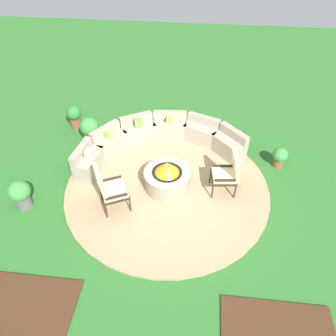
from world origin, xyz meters
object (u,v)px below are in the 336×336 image
object	(u,v)px
potted_plant_2	(280,156)
potted_plant_1	(20,193)
lounge_chair_front_left	(109,188)
potted_plant_3	(74,116)
lounge_chair_front_right	(228,172)
fire_pit	(167,177)
curved_stone_bench	(156,139)
potted_plant_0	(90,128)

from	to	relation	value
potted_plant_2	potted_plant_1	bearing A→B (deg)	-160.88
lounge_chair_front_left	potted_plant_3	xyz separation A→B (m)	(-1.81, 2.97, -0.23)
lounge_chair_front_right	potted_plant_3	size ratio (longest dim) A/B	1.52
lounge_chair_front_left	lounge_chair_front_right	distance (m)	2.64
fire_pit	lounge_chair_front_left	xyz separation A→B (m)	(-1.15, -0.75, 0.29)
lounge_chair_front_right	potted_plant_3	world-z (taller)	lounge_chair_front_right
fire_pit	potted_plant_1	distance (m)	3.25
lounge_chair_front_right	curved_stone_bench	bearing A→B (deg)	46.13
potted_plant_0	curved_stone_bench	bearing A→B (deg)	-8.27
curved_stone_bench	fire_pit	bearing A→B (deg)	-72.48
curved_stone_bench	potted_plant_3	distance (m)	2.65
lounge_chair_front_right	potted_plant_2	size ratio (longest dim) A/B	1.95
potted_plant_2	potted_plant_0	bearing A→B (deg)	173.49
curved_stone_bench	lounge_chair_front_right	bearing A→B (deg)	-37.26
potted_plant_1	fire_pit	bearing A→B (deg)	16.62
fire_pit	potted_plant_2	xyz separation A→B (m)	(2.73, 1.10, -0.03)
curved_stone_bench	lounge_chair_front_left	distance (m)	2.28
potted_plant_0	potted_plant_2	bearing A→B (deg)	-6.51
lounge_chair_front_left	potted_plant_1	distance (m)	1.98
lounge_chair_front_right	potted_plant_1	bearing A→B (deg)	95.34
potted_plant_0	potted_plant_2	xyz separation A→B (m)	(5.08, -0.58, -0.06)
potted_plant_0	lounge_chair_front_left	bearing A→B (deg)	-63.82
fire_pit	lounge_chair_front_left	size ratio (longest dim) A/B	0.97
fire_pit	potted_plant_3	world-z (taller)	fire_pit
curved_stone_bench	potted_plant_2	xyz separation A→B (m)	(3.18, -0.30, -0.05)
lounge_chair_front_right	potted_plant_1	size ratio (longest dim) A/B	1.48
potted_plant_0	potted_plant_3	size ratio (longest dim) A/B	0.97
lounge_chair_front_left	potted_plant_2	world-z (taller)	lounge_chair_front_left
curved_stone_bench	lounge_chair_front_right	world-z (taller)	lounge_chair_front_right
curved_stone_bench	potted_plant_2	size ratio (longest dim) A/B	7.56
fire_pit	potted_plant_1	world-z (taller)	fire_pit
potted_plant_3	potted_plant_1	bearing A→B (deg)	-92.74
lounge_chair_front_right	potted_plant_1	world-z (taller)	lounge_chair_front_right
potted_plant_2	potted_plant_3	bearing A→B (deg)	168.88
curved_stone_bench	lounge_chair_front_left	world-z (taller)	lounge_chair_front_left
curved_stone_bench	potted_plant_0	world-z (taller)	curved_stone_bench
potted_plant_0	potted_plant_3	bearing A→B (deg)	138.69
lounge_chair_front_right	potted_plant_2	distance (m)	1.76
fire_pit	potted_plant_2	world-z (taller)	fire_pit
curved_stone_bench	potted_plant_2	bearing A→B (deg)	-5.45
lounge_chair_front_left	fire_pit	bearing A→B (deg)	97.26
potted_plant_1	potted_plant_2	distance (m)	6.19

